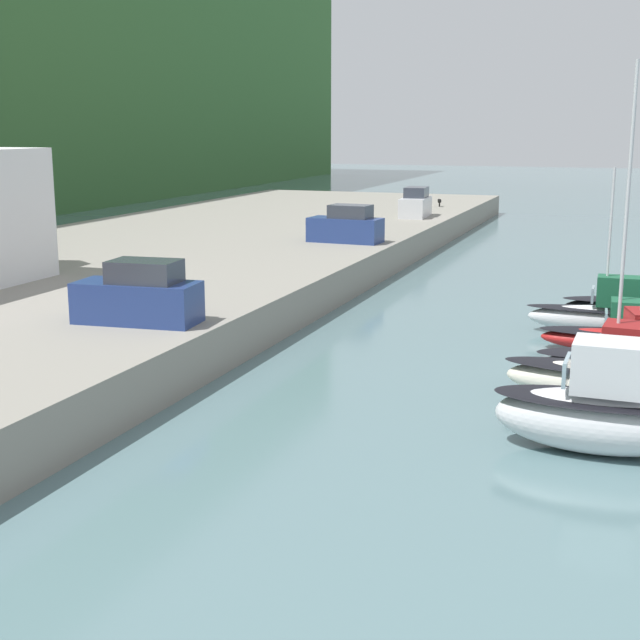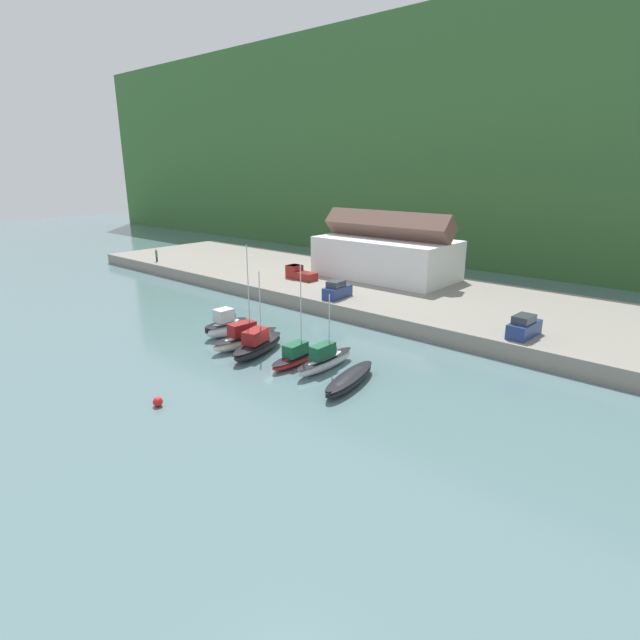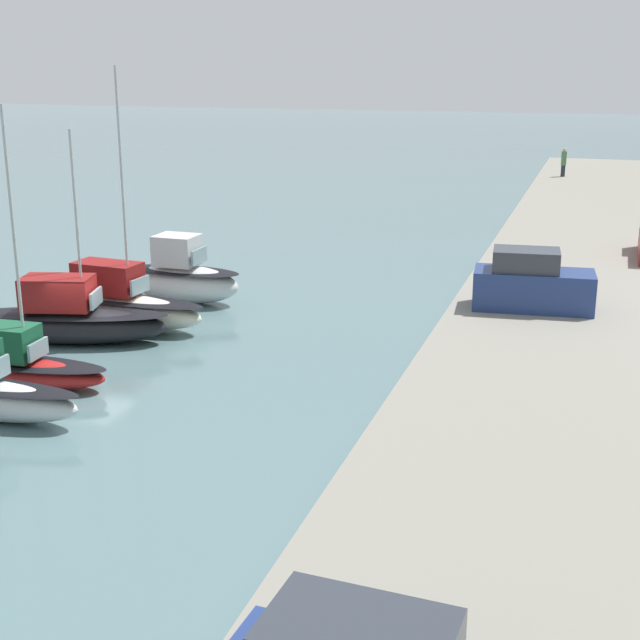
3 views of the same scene
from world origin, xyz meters
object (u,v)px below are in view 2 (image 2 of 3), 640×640
(moored_boat_1, at_px, (245,338))
(moored_boat_2, at_px, (258,345))
(parked_car_2, at_px, (337,290))
(moored_boat_4, at_px, (325,360))
(moored_boat_5, at_px, (350,380))
(mooring_buoy_0, at_px, (158,402))
(person_on_quay, at_px, (156,255))
(moored_boat_3, at_px, (297,356))
(moored_boat_0, at_px, (226,326))
(parked_car_1, at_px, (524,327))
(pickup_truck_0, at_px, (299,273))

(moored_boat_1, height_order, moored_boat_2, moored_boat_1)
(parked_car_2, bearing_deg, moored_boat_2, -82.28)
(moored_boat_4, distance_m, moored_boat_5, 4.04)
(moored_boat_2, xyz_separation_m, moored_boat_5, (11.08, 0.02, -0.40))
(moored_boat_2, xyz_separation_m, mooring_buoy_0, (2.49, -12.33, -0.58))
(person_on_quay, bearing_deg, moored_boat_3, -17.53)
(moored_boat_1, height_order, person_on_quay, moored_boat_1)
(moored_boat_0, xyz_separation_m, moored_boat_3, (11.17, -0.76, -0.39))
(moored_boat_5, bearing_deg, moored_boat_4, 149.57)
(moored_boat_2, distance_m, moored_boat_5, 11.08)
(person_on_quay, xyz_separation_m, mooring_buoy_0, (45.49, -28.08, -2.47))
(parked_car_1, relative_size, mooring_buoy_0, 5.85)
(moored_boat_0, bearing_deg, mooring_buoy_0, -55.41)
(moored_boat_5, height_order, parked_car_1, parked_car_1)
(moored_boat_2, relative_size, pickup_truck_0, 1.68)
(moored_boat_1, xyz_separation_m, moored_boat_4, (9.80, 0.74, -0.07))
(moored_boat_0, relative_size, moored_boat_3, 0.59)
(moored_boat_2, distance_m, parked_car_1, 25.39)
(moored_boat_2, xyz_separation_m, pickup_truck_0, (-14.88, 21.59, 1.61))
(moored_boat_2, bearing_deg, parked_car_2, 88.50)
(moored_boat_0, relative_size, mooring_buoy_0, 7.22)
(moored_boat_5, height_order, mooring_buoy_0, moored_boat_5)
(parked_car_1, distance_m, parked_car_2, 22.82)
(mooring_buoy_0, bearing_deg, moored_boat_0, 123.49)
(parked_car_2, relative_size, person_on_quay, 2.03)
(pickup_truck_0, bearing_deg, moored_boat_3, -136.57)
(mooring_buoy_0, bearing_deg, moored_boat_4, 70.68)
(moored_boat_5, height_order, pickup_truck_0, pickup_truck_0)
(moored_boat_3, xyz_separation_m, moored_boat_4, (2.78, 0.59, 0.16))
(moored_boat_2, height_order, parked_car_1, moored_boat_2)
(moored_boat_3, xyz_separation_m, person_on_quay, (-47.50, 15.00, 2.10))
(parked_car_1, xyz_separation_m, pickup_truck_0, (-33.84, 4.80, -0.10))
(moored_boat_3, bearing_deg, moored_boat_2, -173.44)
(moored_boat_2, bearing_deg, moored_boat_4, -4.08)
(moored_boat_4, xyz_separation_m, parked_car_1, (11.69, 15.45, 1.76))
(moored_boat_3, bearing_deg, person_on_quay, 159.58)
(moored_boat_3, xyz_separation_m, mooring_buoy_0, (-2.01, -13.07, -0.37))
(parked_car_2, xyz_separation_m, person_on_quay, (-39.15, -0.96, 0.18))
(person_on_quay, bearing_deg, parked_car_2, 1.40)
(moored_boat_4, distance_m, pickup_truck_0, 30.06)
(moored_boat_1, height_order, moored_boat_5, moored_boat_1)
(mooring_buoy_0, bearing_deg, person_on_quay, 148.32)
(moored_boat_2, height_order, mooring_buoy_0, moored_boat_2)
(moored_boat_0, distance_m, pickup_truck_0, 21.74)
(moored_boat_0, distance_m, moored_boat_4, 13.95)
(mooring_buoy_0, bearing_deg, moored_boat_5, 55.17)
(moored_boat_0, xyz_separation_m, moored_boat_1, (4.14, -0.92, -0.16))
(moored_boat_3, height_order, moored_boat_4, moored_boat_3)
(moored_boat_0, relative_size, moored_boat_2, 0.66)
(moored_boat_1, xyz_separation_m, mooring_buoy_0, (5.01, -12.92, -0.59))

